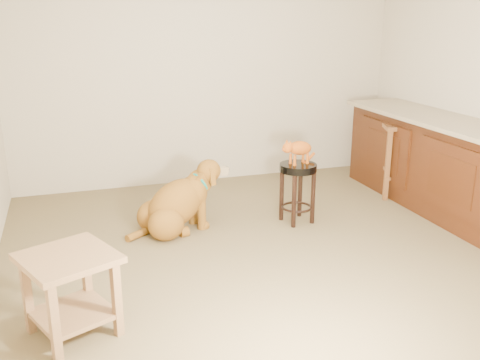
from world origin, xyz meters
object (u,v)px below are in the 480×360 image
object	(u,v)px
wood_stool	(401,158)
padded_stool	(298,181)
side_table	(70,282)
golden_retriever	(177,205)
tabby_kitten	(298,149)

from	to	relation	value
wood_stool	padded_stool	bearing A→B (deg)	-164.72
side_table	golden_retriever	bearing A→B (deg)	56.54
wood_stool	golden_retriever	distance (m)	2.54
padded_stool	side_table	distance (m)	2.47
golden_retriever	tabby_kitten	size ratio (longest dim) A/B	2.53
padded_stool	side_table	world-z (taller)	padded_stool
padded_stool	golden_retriever	xyz separation A→B (m)	(-1.14, 0.13, -0.16)
side_table	tabby_kitten	distance (m)	2.49
side_table	wood_stool	bearing A→B (deg)	25.94
golden_retriever	wood_stool	bearing A→B (deg)	-9.36
padded_stool	wood_stool	size ratio (longest dim) A/B	0.72
wood_stool	side_table	distance (m)	3.87
padded_stool	golden_retriever	bearing A→B (deg)	173.54
wood_stool	tabby_kitten	distance (m)	1.48
padded_stool	side_table	bearing A→B (deg)	-147.88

